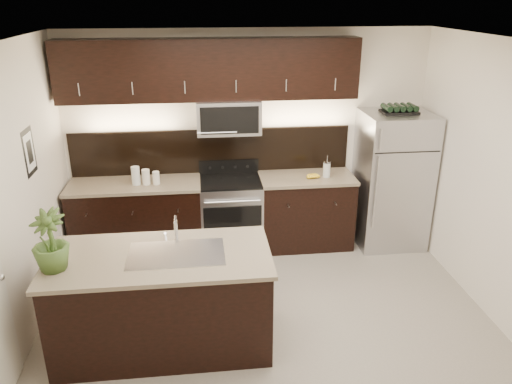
{
  "coord_description": "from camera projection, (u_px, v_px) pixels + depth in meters",
  "views": [
    {
      "loc": [
        -0.6,
        -4.07,
        3.07
      ],
      "look_at": [
        -0.06,
        0.55,
        1.21
      ],
      "focal_mm": 35.0,
      "sensor_mm": 36.0,
      "label": 1
    }
  ],
  "objects": [
    {
      "name": "canisters",
      "position": [
        143.0,
        177.0,
        5.94
      ],
      "size": [
        0.33,
        0.11,
        0.22
      ],
      "rotation": [
        0.0,
        0.0,
        -0.07
      ],
      "color": "silver",
      "rests_on": "counter_run"
    },
    {
      "name": "wine_rack",
      "position": [
        399.0,
        109.0,
        5.99
      ],
      "size": [
        0.43,
        0.26,
        0.1
      ],
      "color": "black",
      "rests_on": "refrigerator"
    },
    {
      "name": "french_press",
      "position": [
        327.0,
        169.0,
        6.18
      ],
      "size": [
        0.09,
        0.09,
        0.27
      ],
      "rotation": [
        0.0,
        0.0,
        -0.35
      ],
      "color": "silver",
      "rests_on": "counter_run"
    },
    {
      "name": "ground",
      "position": [
        269.0,
        325.0,
        4.96
      ],
      "size": [
        4.5,
        4.5,
        0.0
      ],
      "primitive_type": "plane",
      "color": "gray",
      "rests_on": "ground"
    },
    {
      "name": "counter_run",
      "position": [
        215.0,
        215.0,
        6.29
      ],
      "size": [
        3.51,
        0.65,
        0.94
      ],
      "color": "black",
      "rests_on": "ground"
    },
    {
      "name": "plant",
      "position": [
        50.0,
        241.0,
        4.04
      ],
      "size": [
        0.38,
        0.38,
        0.52
      ],
      "primitive_type": "imported",
      "rotation": [
        0.0,
        0.0,
        -0.35
      ],
      "color": "#3D5B24",
      "rests_on": "island"
    },
    {
      "name": "island",
      "position": [
        163.0,
        300.0,
        4.54
      ],
      "size": [
        1.96,
        0.96,
        0.94
      ],
      "color": "black",
      "rests_on": "ground"
    },
    {
      "name": "upper_fixtures",
      "position": [
        212.0,
        79.0,
        5.81
      ],
      "size": [
        3.49,
        0.4,
        1.66
      ],
      "color": "black",
      "rests_on": "counter_run"
    },
    {
      "name": "refrigerator",
      "position": [
        392.0,
        180.0,
        6.33
      ],
      "size": [
        0.83,
        0.75,
        1.73
      ],
      "primitive_type": "cube",
      "color": "#B2B2B7",
      "rests_on": "ground"
    },
    {
      "name": "room_walls",
      "position": [
        258.0,
        165.0,
        4.28
      ],
      "size": [
        4.52,
        4.02,
        2.71
      ],
      "color": "silver",
      "rests_on": "ground"
    },
    {
      "name": "sink_faucet",
      "position": [
        176.0,
        252.0,
        4.38
      ],
      "size": [
        0.84,
        0.5,
        0.28
      ],
      "color": "silver",
      "rests_on": "island"
    },
    {
      "name": "bananas",
      "position": [
        309.0,
        176.0,
        6.16
      ],
      "size": [
        0.2,
        0.16,
        0.05
      ],
      "primitive_type": "ellipsoid",
      "rotation": [
        0.0,
        0.0,
        0.17
      ],
      "color": "gold",
      "rests_on": "counter_run"
    }
  ]
}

